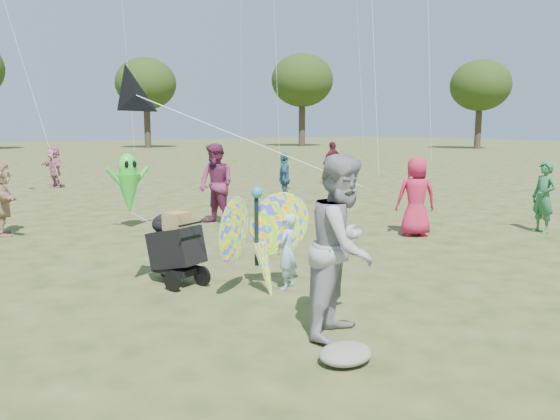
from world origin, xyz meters
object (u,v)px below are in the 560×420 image
at_px(crowd_a, 416,197).
at_px(crowd_e, 216,184).
at_px(alien_kite, 129,187).
at_px(butterfly_kite, 260,241).
at_px(adult_man, 343,246).
at_px(crowd_f, 544,197).
at_px(crowd_c, 284,179).
at_px(jogging_stroller, 175,243).
at_px(crowd_j, 54,167).
at_px(child_girl, 287,251).
at_px(crowd_d, 1,199).
at_px(crowd_h, 333,163).

distance_m(crowd_a, crowd_e, 4.63).
bearing_deg(alien_kite, butterfly_kite, -93.05).
distance_m(adult_man, alien_kite, 7.65).
distance_m(crowd_a, butterfly_kite, 5.19).
relative_size(crowd_e, crowd_f, 1.23).
height_order(crowd_c, jogging_stroller, crowd_c).
height_order(crowd_j, jogging_stroller, crowd_j).
bearing_deg(alien_kite, crowd_e, -21.00).
relative_size(child_girl, crowd_a, 0.65).
height_order(adult_man, crowd_e, adult_man).
distance_m(child_girl, crowd_a, 4.79).
bearing_deg(butterfly_kite, child_girl, -6.26).
xyz_separation_m(child_girl, butterfly_kite, (-0.44, 0.05, 0.21)).
bearing_deg(crowd_f, alien_kite, -112.54).
bearing_deg(crowd_d, crowd_f, -120.21).
bearing_deg(crowd_j, alien_kite, -13.04).
xyz_separation_m(crowd_f, alien_kite, (-7.23, 5.85, 0.18)).
bearing_deg(butterfly_kite, crowd_f, -0.31).
bearing_deg(crowd_j, crowd_f, 13.84).
bearing_deg(crowd_c, adult_man, 7.96).
bearing_deg(crowd_j, crowd_h, 52.94).
relative_size(adult_man, crowd_h, 1.20).
bearing_deg(crowd_h, butterfly_kite, 43.30).
height_order(crowd_f, crowd_h, crowd_h).
bearing_deg(jogging_stroller, crowd_e, 34.40).
height_order(crowd_e, crowd_j, crowd_e).
bearing_deg(butterfly_kite, crowd_c, 51.13).
relative_size(crowd_j, alien_kite, 0.92).
relative_size(crowd_a, butterfly_kite, 0.98).
bearing_deg(crowd_j, jogging_stroller, -15.66).
distance_m(crowd_c, jogging_stroller, 8.49).
relative_size(crowd_a, crowd_d, 1.07).
bearing_deg(crowd_d, butterfly_kite, -157.40).
xyz_separation_m(adult_man, crowd_d, (-2.07, 8.54, -0.23)).
bearing_deg(crowd_e, crowd_f, 34.00).
bearing_deg(crowd_e, alien_kite, -123.21).
height_order(adult_man, butterfly_kite, adult_man).
xyz_separation_m(crowd_d, jogging_stroller, (1.44, -5.51, -0.18)).
bearing_deg(crowd_a, crowd_f, -174.05).
xyz_separation_m(adult_man, butterfly_kite, (0.12, 1.83, -0.27)).
relative_size(crowd_f, alien_kite, 0.91).
distance_m(crowd_e, crowd_f, 7.41).
distance_m(child_girl, adult_man, 1.93).
xyz_separation_m(crowd_a, crowd_c, (0.56, 5.49, -0.08)).
bearing_deg(alien_kite, crowd_a, -43.24).
distance_m(crowd_f, jogging_stroller, 8.37).
relative_size(child_girl, crowd_j, 0.69).
relative_size(child_girl, adult_man, 0.54).
height_order(crowd_a, crowd_f, crowd_a).
distance_m(jogging_stroller, alien_kite, 4.75).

